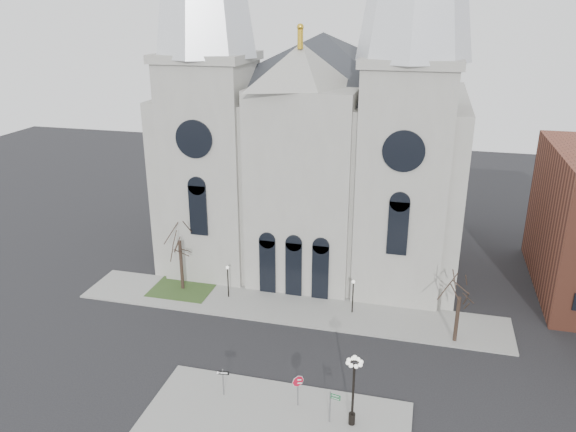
% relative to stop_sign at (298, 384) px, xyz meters
% --- Properties ---
extents(ground, '(160.00, 160.00, 0.00)m').
position_rel_stop_sign_xyz_m(ground, '(-4.14, 2.24, -1.90)').
color(ground, black).
rests_on(ground, ground).
extents(sidewalk_near, '(18.00, 10.00, 0.14)m').
position_rel_stop_sign_xyz_m(sidewalk_near, '(-1.14, -2.76, -1.83)').
color(sidewalk_near, gray).
rests_on(sidewalk_near, ground).
extents(sidewalk_far, '(40.00, 6.00, 0.14)m').
position_rel_stop_sign_xyz_m(sidewalk_far, '(-4.14, 13.24, -1.83)').
color(sidewalk_far, gray).
rests_on(sidewalk_far, ground).
extents(grass_patch, '(6.00, 5.00, 0.18)m').
position_rel_stop_sign_xyz_m(grass_patch, '(-15.14, 14.24, -1.81)').
color(grass_patch, '#2E431C').
rests_on(grass_patch, ground).
extents(cathedral, '(33.00, 26.66, 54.00)m').
position_rel_stop_sign_xyz_m(cathedral, '(-4.14, 25.10, 16.58)').
color(cathedral, '#9C9991').
rests_on(cathedral, ground).
extents(tree_left, '(3.20, 3.20, 7.50)m').
position_rel_stop_sign_xyz_m(tree_left, '(-15.14, 14.24, 3.69)').
color(tree_left, black).
rests_on(tree_left, ground).
extents(tree_right, '(3.20, 3.20, 6.00)m').
position_rel_stop_sign_xyz_m(tree_right, '(10.86, 11.24, 2.57)').
color(tree_right, black).
rests_on(tree_right, ground).
extents(ped_lamp_left, '(0.32, 0.32, 3.26)m').
position_rel_stop_sign_xyz_m(ped_lamp_left, '(-10.14, 13.74, 0.43)').
color(ped_lamp_left, black).
rests_on(ped_lamp_left, sidewalk_far).
extents(ped_lamp_right, '(0.32, 0.32, 3.26)m').
position_rel_stop_sign_xyz_m(ped_lamp_right, '(1.86, 13.74, 0.43)').
color(ped_lamp_right, black).
rests_on(ped_lamp_right, sidewalk_far).
extents(stop_sign, '(0.85, 0.30, 2.46)m').
position_rel_stop_sign_xyz_m(stop_sign, '(0.00, 0.00, 0.00)').
color(stop_sign, slate).
rests_on(stop_sign, sidewalk_near).
extents(globe_lamp, '(1.49, 1.49, 5.37)m').
position_rel_stop_sign_xyz_m(globe_lamp, '(3.93, -0.93, 1.62)').
color(globe_lamp, black).
rests_on(globe_lamp, sidewalk_near).
extents(one_way_sign, '(0.94, 0.16, 2.14)m').
position_rel_stop_sign_xyz_m(one_way_sign, '(-5.44, -0.21, -0.30)').
color(one_way_sign, slate).
rests_on(one_way_sign, sidewalk_near).
extents(street_name_sign, '(0.77, 0.21, 2.42)m').
position_rel_stop_sign_xyz_m(street_name_sign, '(2.54, -1.12, -0.34)').
color(street_name_sign, slate).
rests_on(street_name_sign, sidewalk_near).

